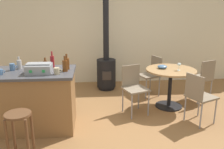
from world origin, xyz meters
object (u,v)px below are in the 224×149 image
folding_chair_right (134,86)px  bottle_1 (67,63)px  kitchen_island (36,100)px  bottle_3 (45,65)px  dining_table (170,78)px  cup_0 (12,67)px  wooden_stool (19,126)px  serving_bowl (162,67)px  cup_1 (0,72)px  toolbox (39,68)px  bottle_0 (65,65)px  wood_stove (106,67)px  folding_chair_left (151,73)px  bottle_2 (19,64)px  bottle_4 (52,62)px  folding_chair_far (202,77)px  wine_glass (179,65)px  folding_chair_near (199,95)px  cup_2 (57,71)px

folding_chair_right → bottle_1: size_ratio=3.52×
kitchen_island → bottle_3: bottle_3 is taller
dining_table → cup_0: (-2.71, -0.54, 0.42)m
wooden_stool → cup_0: cup_0 is taller
cup_0 → serving_bowl: (2.56, 0.61, -0.20)m
cup_1 → dining_table: bearing=15.5°
toolbox → bottle_0: (0.37, 0.07, 0.02)m
wood_stove → toolbox: 2.24m
wood_stove → folding_chair_left: bearing=-25.5°
bottle_2 → bottle_4: 0.52m
bottle_3 → cup_0: bearing=-173.6°
folding_chair_far → wine_glass: size_ratio=6.11×
folding_chair_near → cup_1: bearing=-178.7°
folding_chair_left → folding_chair_right: folding_chair_right is taller
wooden_stool → folding_chair_near: 2.75m
cup_0 → bottle_1: bearing=-0.9°
wine_glass → cup_1: bearing=-166.7°
folding_chair_near → folding_chair_right: folding_chair_right is taller
dining_table → bottle_0: size_ratio=3.92×
bottle_3 → wine_glass: 2.37m
bottle_0 → serving_bowl: 1.90m
kitchen_island → bottle_0: bearing=-4.7°
wooden_stool → bottle_3: size_ratio=3.52×
folding_chair_right → bottle_3: bearing=-169.0°
bottle_1 → wine_glass: (1.99, 0.47, -0.17)m
bottle_3 → cup_1: size_ratio=1.53×
cup_1 → cup_2: cup_2 is taller
dining_table → serving_bowl: size_ratio=5.20×
kitchen_island → folding_chair_right: 1.70m
kitchen_island → cup_2: 0.67m
toolbox → bottle_3: size_ratio=2.01×
bottle_4 → bottle_0: bearing=-46.5°
wood_stove → bottle_1: (-0.71, -1.70, 0.49)m
cup_2 → bottle_0: bearing=54.9°
folding_chair_near → bottle_2: 2.93m
folding_chair_left → bottle_1: 2.15m
cup_1 → toolbox: bearing=3.8°
bottle_0 → bottle_3: 0.38m
bottle_3 → cup_0: 0.50m
bottle_3 → cup_1: (-0.60, -0.29, -0.03)m
wooden_stool → cup_1: bearing=120.8°
bottle_3 → folding_chair_near: bearing=-5.2°
folding_chair_near → serving_bowl: 0.92m
bottle_1 → bottle_4: size_ratio=0.92×
dining_table → toolbox: toolbox is taller
kitchen_island → bottle_1: size_ratio=5.06×
folding_chair_near → folding_chair_right: 1.11m
folding_chair_left → folding_chair_near: bearing=-72.4°
folding_chair_far → folding_chair_right: size_ratio=1.00×
folding_chair_near → cup_0: (-2.96, 0.17, 0.49)m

